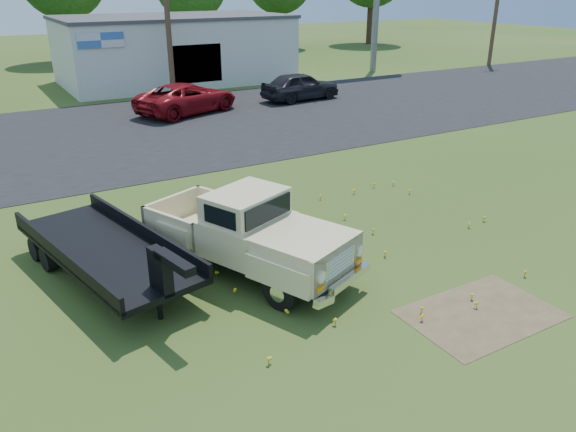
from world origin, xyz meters
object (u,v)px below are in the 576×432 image
object	(u,v)px
red_pickup	(187,98)
dark_sedan	(300,86)
flatbed_trailer	(105,245)
vintage_pickup_truck	(246,232)

from	to	relation	value
red_pickup	dark_sedan	world-z (taller)	dark_sedan
red_pickup	flatbed_trailer	bearing A→B (deg)	132.59
flatbed_trailer	dark_sedan	world-z (taller)	flatbed_trailer
red_pickup	dark_sedan	xyz separation A→B (m)	(6.63, 0.04, 0.02)
vintage_pickup_truck	flatbed_trailer	size ratio (longest dim) A/B	0.90
vintage_pickup_truck	red_pickup	bearing A→B (deg)	51.02
flatbed_trailer	dark_sedan	bearing A→B (deg)	34.71
flatbed_trailer	red_pickup	bearing A→B (deg)	51.15
flatbed_trailer	red_pickup	distance (m)	16.99
vintage_pickup_truck	dark_sedan	size ratio (longest dim) A/B	1.18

